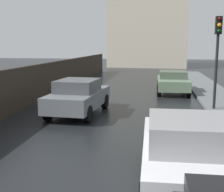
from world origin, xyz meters
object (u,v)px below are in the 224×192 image
(car_white_far_ahead, at_px, (188,153))
(traffic_light, at_px, (218,45))
(car_grey_mid_road, at_px, (78,96))
(car_green_near_kerb, at_px, (173,82))

(car_white_far_ahead, xyz_separation_m, traffic_light, (1.90, 7.65, 2.14))
(car_grey_mid_road, relative_size, car_white_far_ahead, 1.08)
(car_green_near_kerb, relative_size, car_grey_mid_road, 0.93)
(car_green_near_kerb, bearing_deg, car_grey_mid_road, -124.78)
(car_green_near_kerb, bearing_deg, traffic_light, -72.85)
(car_white_far_ahead, bearing_deg, car_green_near_kerb, 87.35)
(car_grey_mid_road, relative_size, traffic_light, 1.05)
(car_green_near_kerb, height_order, car_grey_mid_road, car_grey_mid_road)
(car_grey_mid_road, bearing_deg, car_white_far_ahead, 126.15)
(car_white_far_ahead, distance_m, traffic_light, 8.17)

